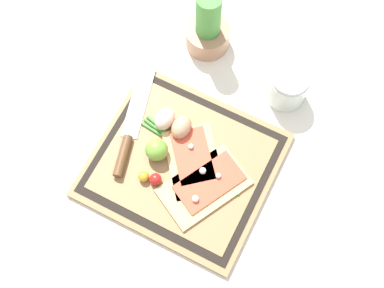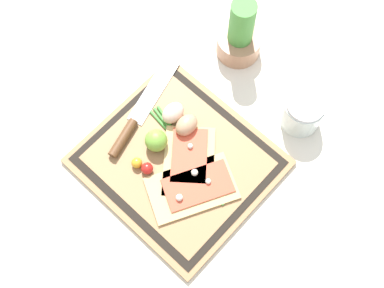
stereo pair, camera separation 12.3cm
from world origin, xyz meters
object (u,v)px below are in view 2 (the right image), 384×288
lime (156,141)px  sauce_jar (302,113)px  cherry_tomato_yellow (137,163)px  egg_brown (186,125)px  herb_pot (240,36)px  pizza_slice_far (189,160)px  knife (134,122)px  cherry_tomato_red (147,168)px  egg_pink (173,113)px  pizza_slice_near (193,188)px

lime → sauce_jar: size_ratio=0.56×
cherry_tomato_yellow → lime: bearing=91.2°
egg_brown → sauce_jar: bearing=49.0°
cherry_tomato_yellow → herb_pot: size_ratio=0.13×
cherry_tomato_yellow → pizza_slice_far: bearing=47.4°
lime → knife: bearing=177.8°
pizza_slice_far → cherry_tomato_yellow: size_ratio=8.27×
knife → lime: size_ratio=5.61×
egg_brown → sauce_jar: 0.27m
pizza_slice_far → knife: (-0.16, -0.02, 0.00)m
knife → cherry_tomato_red: bearing=-30.4°
knife → cherry_tomato_yellow: (0.08, -0.07, 0.00)m
egg_brown → egg_pink: bearing=178.5°
cherry_tomato_yellow → herb_pot: (-0.04, 0.40, 0.04)m
herb_pot → cherry_tomato_red: bearing=-80.8°
pizza_slice_far → cherry_tomato_red: 0.10m
egg_pink → lime: (0.02, -0.08, 0.00)m
pizza_slice_far → sauce_jar: sauce_jar is taller
knife → egg_brown: egg_brown is taller
lime → cherry_tomato_red: (0.03, -0.06, -0.01)m
pizza_slice_near → cherry_tomato_red: bearing=-159.5°
egg_pink → cherry_tomato_yellow: size_ratio=2.35×
knife → lime: bearing=-2.2°
egg_pink → cherry_tomato_yellow: 0.15m
egg_pink → pizza_slice_far: bearing=-28.3°
egg_brown → lime: 0.08m
pizza_slice_near → herb_pot: bearing=115.8°
lime → cherry_tomato_red: lime is taller
egg_pink → herb_pot: (-0.01, 0.25, 0.03)m
lime → herb_pot: bearing=96.0°
pizza_slice_near → sauce_jar: size_ratio=2.42×
lime → herb_pot: (-0.03, 0.33, 0.02)m
knife → egg_pink: (0.06, 0.08, 0.01)m
cherry_tomato_red → cherry_tomato_yellow: bearing=-167.1°
pizza_slice_far → herb_pot: size_ratio=1.10×
pizza_slice_near → cherry_tomato_red: size_ratio=8.21×
cherry_tomato_red → sauce_jar: bearing=63.2°
pizza_slice_far → cherry_tomato_yellow: bearing=-132.6°
pizza_slice_far → cherry_tomato_red: bearing=-123.4°
pizza_slice_near → knife: pizza_slice_near is taller
lime → pizza_slice_far: bearing=15.1°
cherry_tomato_yellow → sauce_jar: (0.20, 0.35, 0.01)m
cherry_tomato_yellow → sauce_jar: sauce_jar is taller
egg_pink → lime: size_ratio=1.11×
pizza_slice_near → cherry_tomato_yellow: bearing=-161.0°
knife → cherry_tomato_red: 0.12m
cherry_tomato_red → sauce_jar: 0.38m
herb_pot → egg_brown: bearing=-77.2°
egg_brown → herb_pot: 0.26m
egg_brown → herb_pot: size_ratio=0.31×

